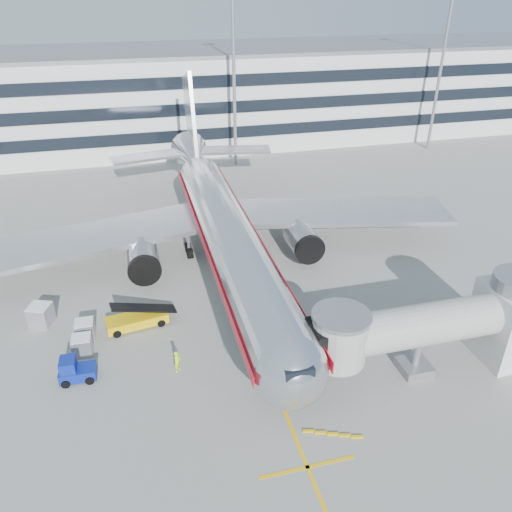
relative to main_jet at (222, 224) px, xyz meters
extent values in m
plane|color=gray|center=(0.00, -11.72, -4.23)|extent=(180.00, 180.00, 0.00)
cube|color=#EBAB0C|center=(0.00, -1.72, -4.23)|extent=(0.25, 70.00, 0.01)
cube|color=#EBAB0C|center=(0.00, -25.72, -4.23)|extent=(6.00, 0.25, 0.01)
cylinder|color=silver|center=(0.00, -3.72, -0.03)|extent=(5.00, 36.00, 5.00)
sphere|color=silver|center=(0.00, -21.72, -0.03)|extent=(5.00, 5.00, 5.00)
cone|color=silver|center=(0.00, 19.28, 0.57)|extent=(5.00, 10.00, 5.00)
cube|color=black|center=(0.00, -23.22, 1.09)|extent=(1.80, 1.20, 0.90)
cube|color=#B7B7BC|center=(13.00, 1.78, -0.83)|extent=(24.95, 12.07, 0.50)
cube|color=#B7B7BC|center=(-13.00, 1.78, -0.83)|extent=(24.95, 12.07, 0.50)
cylinder|color=#99999E|center=(8.00, -1.72, -2.03)|extent=(3.00, 4.20, 3.00)
cylinder|color=#99999E|center=(-8.00, -1.72, -2.03)|extent=(3.00, 4.20, 3.00)
cylinder|color=black|center=(8.00, -3.72, -2.03)|extent=(3.10, 0.50, 3.10)
cylinder|color=black|center=(-8.00, -3.72, -2.03)|extent=(3.10, 0.50, 3.10)
cube|color=#B7B7BC|center=(0.00, 19.78, 4.97)|extent=(0.45, 9.39, 13.72)
cube|color=#B7B7BC|center=(5.50, 20.28, 1.17)|extent=(10.41, 4.94, 0.35)
cube|color=#B7B7BC|center=(-5.50, 20.28, 1.17)|extent=(10.41, 4.94, 0.35)
cylinder|color=gray|center=(0.00, -19.72, -3.33)|extent=(0.24, 0.24, 1.80)
cylinder|color=black|center=(0.00, -19.72, -3.78)|extent=(0.35, 0.90, 0.90)
cylinder|color=gray|center=(3.20, 2.28, -3.23)|extent=(0.30, 0.30, 2.00)
cylinder|color=gray|center=(-3.20, 2.28, -3.23)|extent=(0.30, 0.30, 2.00)
cube|color=red|center=(2.52, -3.72, 0.27)|extent=(0.06, 38.00, 0.90)
cube|color=red|center=(-2.52, -3.72, 0.27)|extent=(0.06, 38.00, 0.90)
cube|color=silver|center=(18.00, -19.72, -1.23)|extent=(4.00, 4.50, 6.00)
cylinder|color=#A8A8A3|center=(10.50, -19.72, -0.03)|extent=(13.00, 3.00, 3.00)
cylinder|color=#A8A8A3|center=(4.20, -19.72, -0.03)|extent=(3.80, 3.80, 3.40)
cylinder|color=gray|center=(4.20, -19.72, 1.87)|extent=(4.00, 4.00, 0.30)
cube|color=black|center=(2.90, -19.72, -0.03)|extent=(1.40, 2.60, 2.60)
cylinder|color=gray|center=(10.50, -19.72, -2.63)|extent=(0.56, 0.56, 3.20)
cube|color=gray|center=(10.50, -19.72, -3.88)|extent=(2.20, 2.20, 0.70)
cylinder|color=black|center=(9.60, -19.72, -3.88)|extent=(0.35, 0.70, 0.70)
cylinder|color=black|center=(11.40, -19.72, -3.88)|extent=(0.35, 0.70, 0.70)
cube|color=silver|center=(0.00, 46.28, 3.27)|extent=(150.00, 24.00, 15.00)
cube|color=black|center=(0.00, 34.18, -0.23)|extent=(150.00, 0.30, 1.80)
cube|color=black|center=(0.00, 34.18, 3.77)|extent=(150.00, 0.30, 1.80)
cube|color=black|center=(0.00, 34.18, 7.77)|extent=(150.00, 0.30, 1.80)
cube|color=gray|center=(0.00, 46.28, 11.07)|extent=(150.00, 24.00, 0.60)
cylinder|color=gray|center=(8.00, 30.28, 8.27)|extent=(0.50, 0.50, 25.00)
cylinder|color=gray|center=(42.00, 30.28, 8.27)|extent=(0.50, 0.50, 25.00)
cube|color=#DDB209|center=(-9.12, -9.02, -3.61)|extent=(5.24, 2.58, 0.80)
cube|color=black|center=(-9.12, -9.02, -2.58)|extent=(5.40, 2.06, 1.75)
cylinder|color=black|center=(-11.04, -8.51, -3.89)|extent=(0.73, 0.42, 0.68)
cylinder|color=black|center=(-10.80, -10.09, -3.89)|extent=(0.73, 0.42, 0.68)
cylinder|color=black|center=(-7.44, -7.95, -3.89)|extent=(0.73, 0.42, 0.68)
cylinder|color=black|center=(-7.19, -9.52, -3.89)|extent=(0.73, 0.42, 0.68)
cube|color=navy|center=(-13.56, -14.44, -3.64)|extent=(2.60, 1.53, 0.82)
cube|color=navy|center=(-14.10, -14.43, -2.82)|extent=(1.13, 1.40, 1.00)
cube|color=black|center=(-14.10, -14.43, -2.50)|extent=(1.04, 1.21, 0.09)
cylinder|color=black|center=(-14.36, -13.73, -3.92)|extent=(0.65, 0.29, 0.64)
cylinder|color=black|center=(-14.40, -15.10, -3.92)|extent=(0.65, 0.29, 0.64)
cylinder|color=black|center=(-12.72, -13.78, -3.92)|extent=(0.65, 0.29, 0.64)
cylinder|color=black|center=(-12.76, -15.15, -3.92)|extent=(0.65, 0.29, 0.64)
cube|color=#A7A9AE|center=(-13.22, -9.51, -3.49)|extent=(1.47, 1.47, 1.49)
cube|color=white|center=(-13.22, -9.51, -2.72)|extent=(1.47, 1.47, 0.06)
cube|color=#A7A9AE|center=(-16.89, -6.63, -3.37)|extent=(2.15, 2.15, 1.73)
cube|color=white|center=(-16.89, -6.63, -2.49)|extent=(2.15, 2.15, 0.06)
cube|color=#A7A9AE|center=(-13.36, -11.52, -3.49)|extent=(1.47, 1.47, 1.48)
cube|color=white|center=(-13.36, -11.52, -2.73)|extent=(1.47, 1.47, 0.06)
imported|color=#BEFA1A|center=(-6.47, -15.35, -3.36)|extent=(0.73, 0.76, 1.76)
camera|label=1|loc=(-7.96, -44.22, 21.17)|focal=35.00mm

